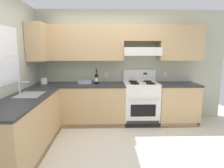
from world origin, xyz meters
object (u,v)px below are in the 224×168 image
Objects in this scene: stove at (141,102)px; paper_towel_roll at (44,81)px; bowl at (85,82)px; wine_bottle at (97,78)px.

stove is 8.72× the size of paper_towel_roll.
bowl is at bearing 175.42° from stove.
wine_bottle is at bearing 179.67° from stove.
bowl is 0.90m from paper_towel_roll.
paper_towel_roll is at bearing 179.54° from stove.
bowl is (-1.26, 0.10, 0.46)m from stove.
paper_towel_roll is (-0.90, -0.08, 0.04)m from bowl.
stove is 3.67× the size of wine_bottle.
paper_towel_roll is at bearing 179.44° from wine_bottle.
wine_bottle is (-1.00, 0.01, 0.56)m from stove.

